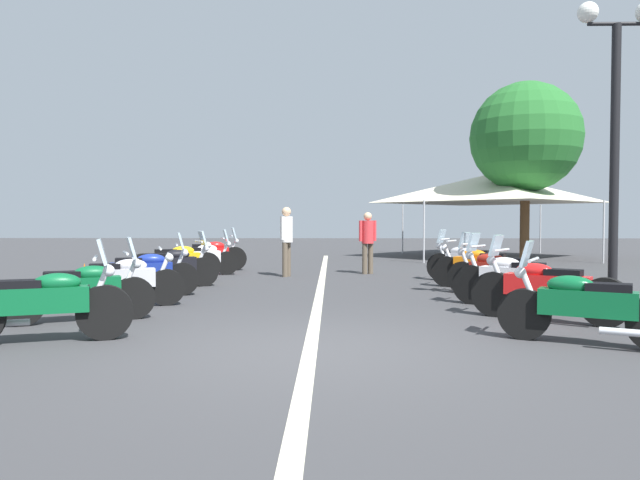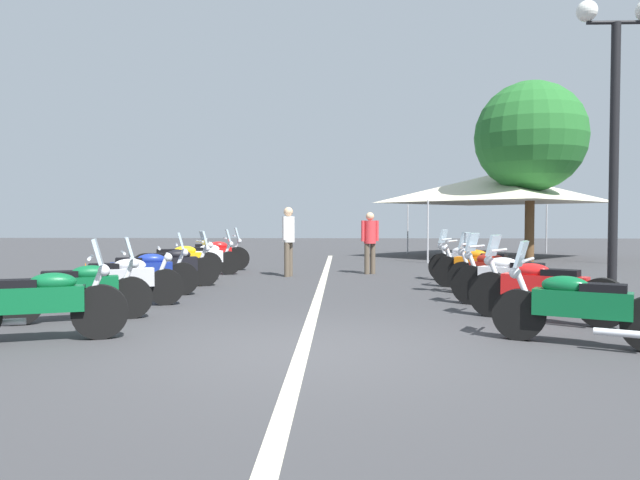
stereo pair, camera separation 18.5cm
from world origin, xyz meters
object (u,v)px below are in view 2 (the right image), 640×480
roadside_tree_0 (531,137)px  traffic_cone_1 (530,273)px  motorcycle_left_row_3 (143,272)px  traffic_cone_0 (86,279)px  motorcycle_right_row_0 (579,306)px  street_lamp_twin_globe (615,100)px  motorcycle_left_row_2 (120,280)px  motorcycle_right_row_4 (482,267)px  motorcycle_left_row_0 (39,302)px  event_tent (495,188)px  motorcycle_right_row_5 (469,262)px  motorcycle_right_row_3 (498,272)px  motorcycle_left_row_5 (178,261)px  motorcycle_left_row_7 (213,254)px  motorcycle_left_row_6 (204,258)px  motorcycle_right_row_1 (542,288)px  motorcycle_right_row_2 (512,279)px  bystander_0 (288,236)px  bystander_1 (370,238)px  motorcycle_left_row_1 (80,289)px  motorcycle_left_row_4 (171,266)px

roadside_tree_0 → traffic_cone_1: bearing=162.6°
motorcycle_left_row_3 → traffic_cone_0: 1.25m
motorcycle_right_row_0 → street_lamp_twin_globe: size_ratio=0.38×
motorcycle_left_row_2 → motorcycle_right_row_4: bearing=3.8°
motorcycle_right_row_4 → traffic_cone_1: size_ratio=3.23×
motorcycle_left_row_0 → roadside_tree_0: size_ratio=0.32×
street_lamp_twin_globe → event_tent: bearing=-6.9°
motorcycle_left_row_0 → motorcycle_right_row_5: bearing=26.9°
motorcycle_right_row_0 → motorcycle_right_row_4: bearing=-65.0°
motorcycle_left_row_0 → street_lamp_twin_globe: (2.58, -7.79, 2.83)m
motorcycle_right_row_3 → motorcycle_right_row_5: (2.56, -0.02, 0.01)m
motorcycle_left_row_5 → motorcycle_left_row_7: size_ratio=0.96×
motorcycle_left_row_5 → motorcycle_left_row_6: (1.47, -0.26, -0.01)m
motorcycle_right_row_1 → motorcycle_right_row_2: size_ratio=1.02×
motorcycle_right_row_0 → roadside_tree_0: bearing=-78.0°
motorcycle_left_row_3 → traffic_cone_0: bearing=151.6°
street_lamp_twin_globe → traffic_cone_0: (1.86, 9.20, -3.01)m
motorcycle_left_row_3 → motorcycle_right_row_4: motorcycle_left_row_3 is taller
motorcycle_right_row_2 → bystander_0: bystander_0 is taller
motorcycle_left_row_6 → motorcycle_right_row_2: motorcycle_right_row_2 is taller
motorcycle_left_row_6 → bystander_1: bystander_1 is taller
motorcycle_left_row_0 → motorcycle_right_row_2: (2.93, -6.34, 0.00)m
motorcycle_left_row_2 → traffic_cone_0: (1.59, 1.28, -0.16)m
roadside_tree_0 → motorcycle_right_row_5: bearing=152.6°
motorcycle_left_row_2 → motorcycle_right_row_2: size_ratio=1.12×
motorcycle_left_row_1 → traffic_cone_0: bearing=88.2°
motorcycle_left_row_7 → motorcycle_right_row_4: bearing=-47.8°
event_tent → bystander_1: bearing=143.9°
traffic_cone_0 → traffic_cone_1: bearing=-78.8°
motorcycle_right_row_1 → motorcycle_left_row_1: bearing=36.4°
motorcycle_left_row_6 → motorcycle_right_row_5: size_ratio=1.07×
roadside_tree_0 → motorcycle_left_row_2: bearing=137.0°
traffic_cone_0 → bystander_1: size_ratio=0.37×
motorcycle_left_row_3 → motorcycle_left_row_6: (4.27, -0.15, -0.01)m
motorcycle_left_row_2 → motorcycle_right_row_4: 7.18m
motorcycle_left_row_4 → motorcycle_right_row_3: (-1.24, -6.58, -0.00)m
roadside_tree_0 → motorcycle_left_row_0: bearing=143.9°
motorcycle_left_row_7 → motorcycle_right_row_3: 8.52m
motorcycle_left_row_1 → bystander_0: size_ratio=1.10×
motorcycle_left_row_2 → bystander_0: bystander_0 is taller
motorcycle_right_row_0 → motorcycle_right_row_5: (6.94, -0.25, 0.01)m
motorcycle_left_row_1 → motorcycle_left_row_5: (5.56, 0.14, 0.01)m
bystander_1 → event_tent: bearing=115.5°
motorcycle_left_row_7 → motorcycle_left_row_4: bearing=-105.1°
motorcycle_right_row_5 → street_lamp_twin_globe: (-4.40, -1.27, 2.84)m
motorcycle_left_row_7 → motorcycle_right_row_3: motorcycle_left_row_7 is taller
motorcycle_left_row_6 → motorcycle_right_row_4: 7.13m
motorcycle_right_row_1 → roadside_tree_0: 13.23m
motorcycle_left_row_2 → motorcycle_left_row_6: motorcycle_left_row_6 is taller
motorcycle_left_row_2 → motorcycle_left_row_7: size_ratio=0.98×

